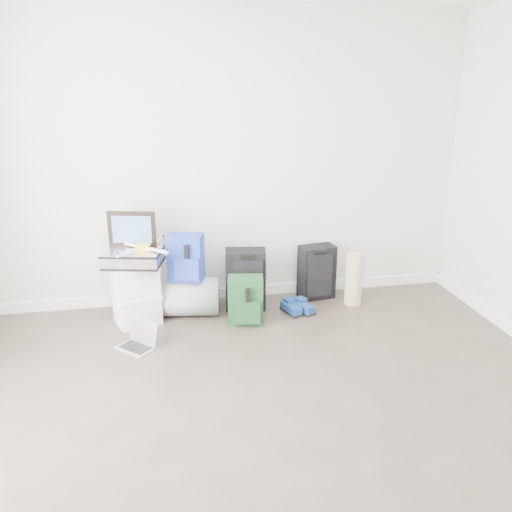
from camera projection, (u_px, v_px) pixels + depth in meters
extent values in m
plane|color=#3B312B|center=(293.00, 465.00, 3.11)|extent=(5.00, 5.00, 0.00)
cube|color=silver|center=(229.00, 162.00, 5.00)|extent=(4.50, 0.02, 2.70)
cube|color=white|center=(231.00, 292.00, 5.41)|extent=(4.50, 0.02, 0.10)
cube|color=white|center=(137.00, 310.00, 4.84)|extent=(0.44, 0.39, 0.24)
cube|color=white|center=(136.00, 296.00, 4.80)|extent=(0.46, 0.41, 0.04)
cube|color=white|center=(135.00, 281.00, 4.76)|extent=(0.44, 0.39, 0.24)
cube|color=white|center=(134.00, 267.00, 4.71)|extent=(0.46, 0.41, 0.04)
cube|color=#B2B2B7|center=(133.00, 257.00, 4.68)|extent=(0.55, 0.45, 0.14)
cube|color=black|center=(132.00, 229.00, 4.70)|extent=(0.41, 0.13, 0.31)
cube|color=teal|center=(132.00, 230.00, 4.69)|extent=(0.34, 0.09, 0.24)
cube|color=yellow|center=(142.00, 247.00, 4.65)|extent=(0.11, 0.11, 0.05)
cube|color=white|center=(154.00, 243.00, 4.76)|extent=(0.21, 0.23, 0.02)
cube|color=white|center=(130.00, 244.00, 4.72)|extent=(0.23, 0.21, 0.02)
cube|color=white|center=(130.00, 252.00, 4.53)|extent=(0.21, 0.23, 0.02)
cube|color=white|center=(155.00, 250.00, 4.58)|extent=(0.23, 0.21, 0.02)
cylinder|color=#919399|center=(188.00, 297.00, 4.98)|extent=(0.62, 0.43, 0.35)
cube|color=navy|center=(186.00, 257.00, 4.84)|extent=(0.35, 0.27, 0.43)
cube|color=navy|center=(187.00, 269.00, 4.77)|extent=(0.23, 0.13, 0.20)
cube|color=black|center=(246.00, 279.00, 5.10)|extent=(0.40, 0.27, 0.58)
cube|color=black|center=(248.00, 284.00, 4.99)|extent=(0.28, 0.07, 0.46)
cube|color=black|center=(248.00, 256.00, 4.91)|extent=(0.11, 0.04, 0.02)
cube|color=#133618|center=(246.00, 300.00, 4.82)|extent=(0.34, 0.24, 0.43)
cube|color=#133618|center=(248.00, 312.00, 4.74)|extent=(0.23, 0.10, 0.21)
cube|color=black|center=(317.00, 272.00, 5.34)|extent=(0.36, 0.24, 0.54)
cube|color=black|center=(320.00, 276.00, 5.24)|extent=(0.26, 0.07, 0.43)
cube|color=black|center=(321.00, 251.00, 5.16)|extent=(0.12, 0.04, 0.02)
cube|color=black|center=(291.00, 312.00, 5.06)|extent=(0.17, 0.27, 0.02)
cube|color=#184195|center=(291.00, 308.00, 5.05)|extent=(0.17, 0.26, 0.06)
cube|color=black|center=(303.00, 311.00, 5.08)|extent=(0.21, 0.27, 0.02)
cube|color=#184195|center=(303.00, 307.00, 5.07)|extent=(0.20, 0.26, 0.06)
cylinder|color=tan|center=(354.00, 279.00, 5.20)|extent=(0.16, 0.16, 0.50)
cube|color=silver|center=(135.00, 348.00, 4.41)|extent=(0.35, 0.35, 0.01)
cube|color=black|center=(135.00, 347.00, 4.40)|extent=(0.27, 0.27, 0.00)
cube|color=black|center=(143.00, 332.00, 4.45)|extent=(0.21, 0.21, 0.19)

